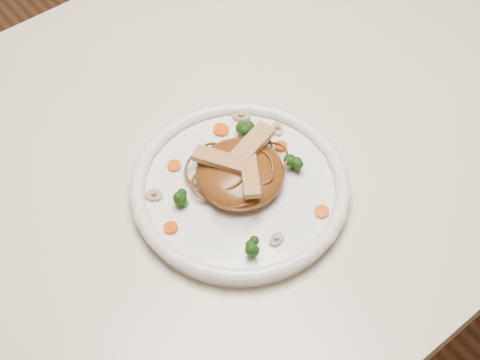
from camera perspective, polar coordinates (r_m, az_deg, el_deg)
ground at (r=1.60m, az=0.44°, el=-12.95°), size 4.00×4.00×0.00m
table at (r=1.04m, az=0.67°, el=1.43°), size 1.20×0.80×0.75m
plate at (r=0.87m, az=0.00°, el=-0.85°), size 0.32×0.32×0.02m
noodle_mound at (r=0.86m, az=0.02°, el=0.61°), size 0.14×0.14×0.04m
chicken_a at (r=0.86m, az=0.88°, el=2.92°), size 0.08×0.04×0.01m
chicken_b at (r=0.85m, az=-1.77°, el=1.78°), size 0.05×0.07×0.01m
chicken_c at (r=0.83m, az=0.88°, el=0.34°), size 0.05×0.07×0.01m
broccoli_0 at (r=0.91m, az=0.68°, el=4.40°), size 0.03×0.03×0.03m
broccoli_1 at (r=0.84m, az=-4.94°, el=-1.54°), size 0.03×0.03×0.03m
broccoli_2 at (r=0.80m, az=1.18°, el=-5.76°), size 0.03×0.03×0.03m
broccoli_3 at (r=0.88m, az=4.92°, el=1.61°), size 0.03×0.03×0.03m
carrot_0 at (r=0.93m, az=-1.63°, el=4.34°), size 0.03×0.03×0.00m
carrot_1 at (r=0.83m, az=-6.00°, el=-4.11°), size 0.02×0.02×0.00m
carrot_2 at (r=0.91m, az=3.54°, el=2.92°), size 0.02×0.02×0.00m
carrot_3 at (r=0.89m, az=-5.69°, el=1.23°), size 0.02×0.02×0.00m
carrot_4 at (r=0.85m, az=7.06°, el=-2.72°), size 0.02×0.02×0.00m
mushroom_0 at (r=0.82m, az=3.17°, el=-5.15°), size 0.02×0.02×0.01m
mushroom_1 at (r=0.93m, az=3.24°, el=4.41°), size 0.03×0.03×0.01m
mushroom_2 at (r=0.86m, az=-7.41°, el=-1.32°), size 0.03×0.03×0.01m
mushroom_3 at (r=0.94m, az=0.12°, el=5.49°), size 0.04×0.04×0.01m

